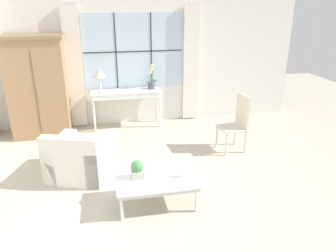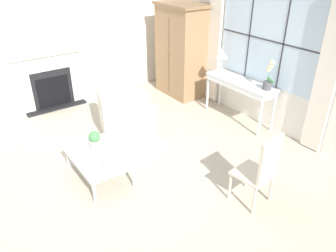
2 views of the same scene
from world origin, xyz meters
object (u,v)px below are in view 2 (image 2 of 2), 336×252
at_px(armchair_upholstered, 126,117).
at_px(pillar_candle, 106,164).
at_px(fireplace, 49,75).
at_px(table_lamp, 222,54).
at_px(potted_plant_small, 95,139).
at_px(armoire, 181,51).
at_px(console_table, 240,85).
at_px(side_chair_wooden, 261,168).
at_px(potted_orchid, 268,79).
at_px(coffee_table, 98,157).

relative_size(armchair_upholstered, pillar_candle, 8.58).
bearing_deg(fireplace, table_lamp, 51.03).
relative_size(armchair_upholstered, potted_plant_small, 4.57).
relative_size(fireplace, armoire, 1.08).
bearing_deg(armoire, console_table, 3.27).
distance_m(fireplace, table_lamp, 3.48).
bearing_deg(fireplace, pillar_candle, -5.44).
relative_size(armoire, pillar_candle, 14.89).
distance_m(side_chair_wooden, potted_plant_small, 2.38).
bearing_deg(table_lamp, potted_orchid, 5.39).
distance_m(armoire, coffee_table, 3.49).
bearing_deg(potted_plant_small, armoire, 119.73).
bearing_deg(potted_orchid, pillar_candle, -91.33).
xyz_separation_m(fireplace, coffee_table, (2.82, -0.27, -0.36)).
bearing_deg(table_lamp, side_chair_wooden, -32.78).
distance_m(side_chair_wooden, coffee_table, 2.24).
xyz_separation_m(armoire, side_chair_wooden, (3.57, -1.47, -0.43)).
xyz_separation_m(armchair_upholstered, side_chair_wooden, (2.74, 0.41, 0.30)).
relative_size(console_table, side_chair_wooden, 1.41).
relative_size(fireplace, table_lamp, 4.35).
distance_m(console_table, side_chair_wooden, 2.44).
xyz_separation_m(potted_orchid, pillar_candle, (-0.07, -3.09, -0.56)).
height_order(table_lamp, potted_plant_small, table_lamp).
height_order(potted_orchid, pillar_candle, potted_orchid).
distance_m(fireplace, potted_plant_small, 2.61).
bearing_deg(potted_orchid, coffee_table, -97.78).
bearing_deg(console_table, armchair_upholstered, -113.99).
xyz_separation_m(fireplace, armchair_upholstered, (1.80, 0.74, -0.43)).
distance_m(potted_orchid, side_chair_wooden, 2.13).
xyz_separation_m(armoire, table_lamp, (1.19, 0.06, 0.19)).
relative_size(console_table, pillar_candle, 10.90).
bearing_deg(pillar_candle, armoire, 126.81).
xyz_separation_m(side_chair_wooden, coffee_table, (-1.72, -1.42, -0.22)).
bearing_deg(console_table, armoire, -176.73).
height_order(armoire, side_chair_wooden, armoire).
height_order(console_table, table_lamp, table_lamp).
bearing_deg(armchair_upholstered, console_table, 66.01).
bearing_deg(armchair_upholstered, table_lamp, 79.31).
height_order(table_lamp, coffee_table, table_lamp).
height_order(armoire, console_table, armoire).
bearing_deg(potted_plant_small, pillar_candle, -10.02).
xyz_separation_m(table_lamp, potted_plant_small, (0.42, -2.88, -0.68)).
height_order(armchair_upholstered, side_chair_wooden, side_chair_wooden).
xyz_separation_m(armoire, coffee_table, (1.84, -2.89, -0.66)).
relative_size(table_lamp, pillar_candle, 3.71).
bearing_deg(armchair_upholstered, side_chair_wooden, 8.60).
bearing_deg(console_table, fireplace, -134.62).
bearing_deg(armchair_upholstered, pillar_candle, -37.27).
bearing_deg(coffee_table, potted_orchid, 82.22).
bearing_deg(side_chair_wooden, armoire, 157.57).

